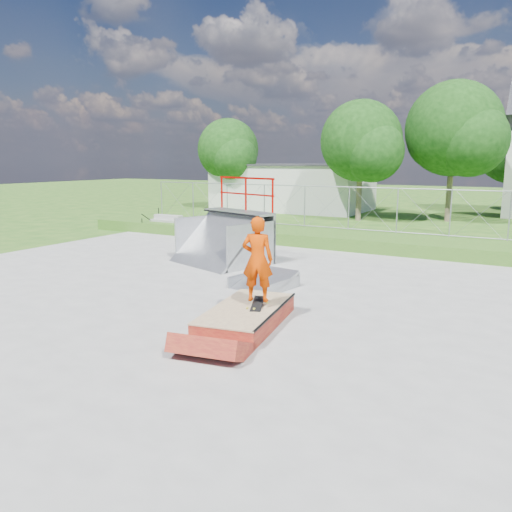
# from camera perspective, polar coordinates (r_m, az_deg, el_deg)

# --- Properties ---
(ground) EXTENTS (120.00, 120.00, 0.00)m
(ground) POSITION_cam_1_polar(r_m,az_deg,el_deg) (12.13, -6.18, -5.31)
(ground) COLOR #265819
(ground) RESTS_ON ground
(concrete_pad) EXTENTS (20.00, 16.00, 0.04)m
(concrete_pad) POSITION_cam_1_polar(r_m,az_deg,el_deg) (12.13, -6.18, -5.22)
(concrete_pad) COLOR gray
(concrete_pad) RESTS_ON ground
(grass_berm) EXTENTS (24.00, 3.00, 0.50)m
(grass_berm) POSITION_cam_1_polar(r_m,az_deg,el_deg) (20.38, 9.52, 1.94)
(grass_berm) COLOR #265819
(grass_berm) RESTS_ON ground
(grind_box) EXTENTS (1.75, 2.89, 0.40)m
(grind_box) POSITION_cam_1_polar(r_m,az_deg,el_deg) (10.35, -1.11, -6.96)
(grind_box) COLOR maroon
(grind_box) RESTS_ON concrete_pad
(quarter_pipe) EXTENTS (3.39, 3.11, 2.80)m
(quarter_pipe) POSITION_cam_1_polar(r_m,az_deg,el_deg) (16.37, -4.13, 3.95)
(quarter_pipe) COLOR #93969A
(quarter_pipe) RESTS_ON concrete_pad
(flat_bank_ramp) EXTENTS (1.60, 1.67, 0.42)m
(flat_bank_ramp) POSITION_cam_1_polar(r_m,az_deg,el_deg) (13.31, 0.84, -2.85)
(flat_bank_ramp) COLOR #93969A
(flat_bank_ramp) RESTS_ON concrete_pad
(skateboard) EXTENTS (0.50, 0.82, 0.13)m
(skateboard) POSITION_cam_1_polar(r_m,az_deg,el_deg) (10.35, 0.17, -5.53)
(skateboard) COLOR black
(skateboard) RESTS_ON grind_box
(skater) EXTENTS (0.73, 0.59, 1.75)m
(skater) POSITION_cam_1_polar(r_m,az_deg,el_deg) (10.14, 0.17, -0.78)
(skater) COLOR #CC3700
(skater) RESTS_ON grind_box
(concrete_stairs) EXTENTS (1.50, 1.60, 0.80)m
(concrete_stairs) POSITION_cam_1_polar(r_m,az_deg,el_deg) (23.94, -10.68, 3.58)
(concrete_stairs) COLOR gray
(concrete_stairs) RESTS_ON ground
(chain_link_fence) EXTENTS (20.00, 0.06, 1.80)m
(chain_link_fence) POSITION_cam_1_polar(r_m,az_deg,el_deg) (21.18, 10.55, 5.37)
(chain_link_fence) COLOR gray
(chain_link_fence) RESTS_ON grass_berm
(utility_building_flat) EXTENTS (10.00, 6.00, 3.00)m
(utility_building_flat) POSITION_cam_1_polar(r_m,az_deg,el_deg) (34.82, 4.23, 7.80)
(utility_building_flat) COLOR silver
(utility_building_flat) RESTS_ON ground
(tree_left_near) EXTENTS (4.76, 4.48, 6.65)m
(tree_left_near) POSITION_cam_1_polar(r_m,az_deg,el_deg) (28.61, 12.27, 12.40)
(tree_left_near) COLOR brown
(tree_left_near) RESTS_ON ground
(tree_center) EXTENTS (5.44, 5.12, 7.60)m
(tree_center) POSITION_cam_1_polar(r_m,az_deg,el_deg) (29.57, 22.14, 12.98)
(tree_center) COLOR brown
(tree_center) RESTS_ON ground
(tree_left_far) EXTENTS (4.42, 4.16, 6.18)m
(tree_left_far) POSITION_cam_1_polar(r_m,az_deg,el_deg) (34.70, -3.03, 11.82)
(tree_left_far) COLOR brown
(tree_left_far) RESTS_ON ground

